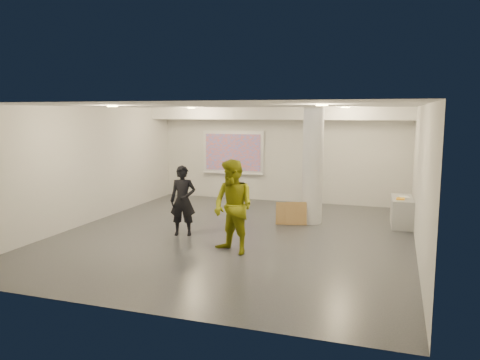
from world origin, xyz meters
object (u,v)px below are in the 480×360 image
(credenza, at_px, (402,212))
(column, at_px, (313,166))
(projection_screen, at_px, (233,153))
(woman, at_px, (183,201))
(man, at_px, (233,207))

(credenza, bearing_deg, column, -172.21)
(column, distance_m, credenza, 2.53)
(projection_screen, xyz_separation_m, credenza, (5.32, -2.24, -1.17))
(column, xyz_separation_m, woman, (-2.64, -2.18, -0.68))
(projection_screen, relative_size, credenza, 1.70)
(credenza, distance_m, woman, 5.53)
(man, bearing_deg, column, 95.81)
(column, bearing_deg, man, -108.61)
(column, xyz_separation_m, projection_screen, (-3.10, 2.65, 0.03))
(woman, height_order, man, man)
(column, bearing_deg, woman, -140.46)
(woman, bearing_deg, man, -46.97)
(credenza, distance_m, man, 4.88)
(woman, relative_size, man, 0.85)
(woman, xyz_separation_m, man, (1.58, -0.97, 0.14))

